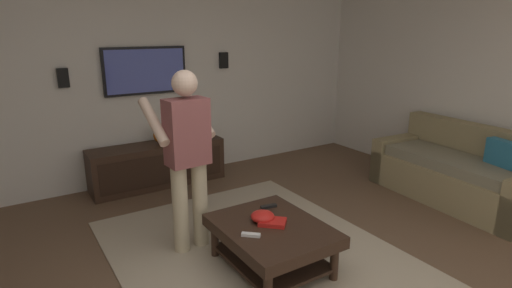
% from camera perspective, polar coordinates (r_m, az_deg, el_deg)
% --- Properties ---
extents(wall_back_tv, '(0.10, 6.99, 2.83)m').
position_cam_1_polar(wall_back_tv, '(5.48, -16.01, 9.43)').
color(wall_back_tv, silver).
rests_on(wall_back_tv, ground).
extents(area_rug, '(2.98, 2.31, 0.01)m').
position_cam_1_polar(area_rug, '(3.78, 0.36, -15.42)').
color(area_rug, tan).
rests_on(area_rug, ground).
extents(couch, '(1.95, 0.98, 0.87)m').
position_cam_1_polar(couch, '(5.38, 26.45, -3.73)').
color(couch, '#93845B').
rests_on(couch, ground).
extents(coffee_table, '(1.00, 0.80, 0.40)m').
position_cam_1_polar(coffee_table, '(3.49, 2.20, -12.78)').
color(coffee_table, '#332116').
rests_on(coffee_table, ground).
extents(media_console, '(0.45, 1.70, 0.55)m').
position_cam_1_polar(media_console, '(5.42, -13.52, -2.82)').
color(media_console, '#332116').
rests_on(media_console, ground).
extents(tv, '(0.05, 1.06, 0.59)m').
position_cam_1_polar(tv, '(5.40, -15.19, 9.87)').
color(tv, black).
extents(person_standing, '(0.56, 0.56, 1.64)m').
position_cam_1_polar(person_standing, '(3.61, -9.64, -1.01)').
color(person_standing, '#C6B793').
rests_on(person_standing, ground).
extents(bowl, '(0.20, 0.20, 0.09)m').
position_cam_1_polar(bowl, '(3.48, 0.93, -10.08)').
color(bowl, red).
rests_on(bowl, coffee_table).
extents(remote_white, '(0.13, 0.14, 0.02)m').
position_cam_1_polar(remote_white, '(3.26, -0.72, -12.59)').
color(remote_white, white).
rests_on(remote_white, coffee_table).
extents(remote_black, '(0.06, 0.15, 0.02)m').
position_cam_1_polar(remote_black, '(3.74, 1.79, -8.71)').
color(remote_black, black).
rests_on(remote_black, coffee_table).
extents(book, '(0.27, 0.27, 0.04)m').
position_cam_1_polar(book, '(3.45, 2.32, -10.86)').
color(book, red).
rests_on(book, coffee_table).
extents(vase_round, '(0.22, 0.22, 0.22)m').
position_cam_1_polar(vase_round, '(5.34, -13.02, 1.25)').
color(vase_round, orange).
rests_on(vase_round, media_console).
extents(wall_speaker_left, '(0.06, 0.12, 0.22)m').
position_cam_1_polar(wall_speaker_left, '(5.84, -4.55, 11.60)').
color(wall_speaker_left, black).
extents(wall_speaker_right, '(0.06, 0.12, 0.22)m').
position_cam_1_polar(wall_speaker_right, '(5.21, -25.38, 8.35)').
color(wall_speaker_right, black).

